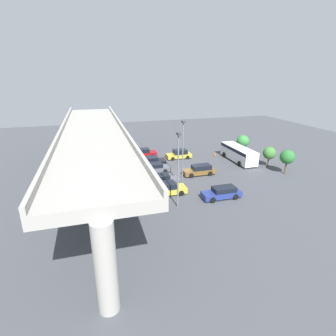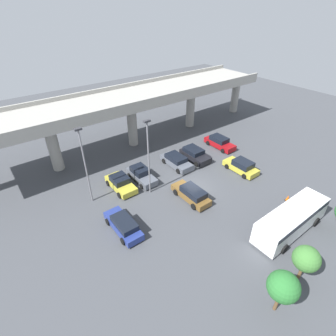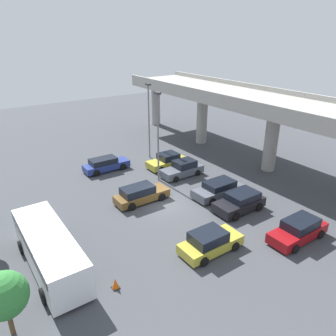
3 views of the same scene
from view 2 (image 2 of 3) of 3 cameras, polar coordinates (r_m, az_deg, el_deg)
name	(u,v)px [view 2 (image 2 of 3)]	position (r m, az deg, el deg)	size (l,w,h in m)	color
ground_plane	(194,188)	(30.71, 5.58, -4.26)	(95.59, 95.59, 0.00)	#424449
highway_overpass	(130,103)	(37.44, -8.19, 13.85)	(45.99, 7.96, 7.93)	#9E9B93
parked_car_0	(123,225)	(25.46, -9.67, -12.10)	(1.97, 4.87, 1.44)	navy
parked_car_1	(121,183)	(30.56, -10.29, -3.25)	(2.18, 4.47, 1.54)	gold
parked_car_2	(141,175)	(31.56, -5.85, -1.46)	(2.06, 4.50, 1.61)	#515660
parked_car_3	(192,194)	(28.59, 5.14, -5.62)	(2.00, 4.84, 1.53)	brown
parked_car_4	(177,161)	(34.15, 1.87, 1.56)	(2.18, 4.85, 1.41)	#515660
parked_car_5	(195,154)	(35.60, 5.84, 2.96)	(2.26, 4.41, 1.56)	black
parked_car_6	(241,166)	(34.23, 15.68, 0.37)	(2.14, 4.49, 1.57)	gold
parked_car_7	(220,142)	(39.25, 11.17, 5.50)	(2.06, 4.80, 1.57)	maroon
shuttle_bus	(292,219)	(27.05, 25.32, -9.94)	(8.56, 2.73, 2.52)	white
lamp_post_near_aisle	(148,153)	(27.12, -4.30, 3.19)	(0.70, 0.35, 8.75)	slate
lamp_post_mid_lot	(85,162)	(27.11, -17.70, 1.33)	(0.70, 0.35, 8.58)	slate
tree_front_left	(283,287)	(20.33, 23.81, -22.59)	(2.16, 2.16, 3.77)	brown
tree_front_centre	(306,259)	(23.10, 27.89, -17.08)	(2.03, 2.03, 3.28)	brown
traffic_cone	(288,198)	(31.38, 24.62, -5.98)	(0.44, 0.44, 0.70)	black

